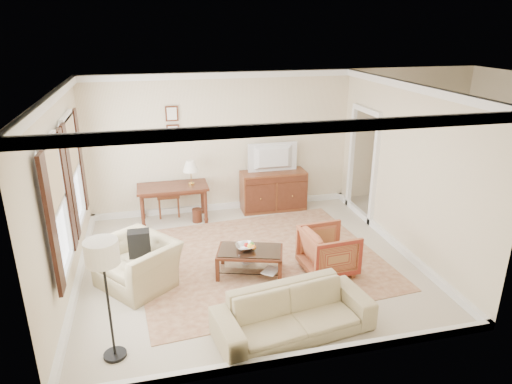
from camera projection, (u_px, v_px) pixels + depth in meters
name	position (u px, v px, depth m)	size (l,w,h in m)	color
room_shell	(248.00, 117.00, 6.82)	(5.51, 5.01, 2.91)	beige
annex_bedroom	(445.00, 198.00, 9.59)	(3.00, 2.70, 2.90)	beige
window_front	(57.00, 207.00, 5.91)	(0.12, 1.56, 1.80)	#CCB284
window_rear	(73.00, 171.00, 7.37)	(0.12, 1.56, 1.80)	#CCB284
doorway	(362.00, 166.00, 9.26)	(0.10, 1.12, 2.25)	white
rug	(259.00, 259.00, 7.80)	(4.01, 3.44, 0.01)	brown
writing_desk	(173.00, 191.00, 9.09)	(1.39, 0.69, 0.76)	#4E2416
desk_chair	(168.00, 191.00, 9.43)	(0.45, 0.45, 1.05)	brown
desk_lamp	(191.00, 173.00, 9.05)	(0.32, 0.32, 0.50)	silver
framed_prints	(172.00, 123.00, 9.04)	(0.25, 0.04, 0.68)	#4E2416
sideboard	(273.00, 191.00, 9.77)	(1.38, 0.53, 0.85)	brown
tv	(274.00, 149.00, 9.43)	(1.00, 0.58, 0.13)	black
coffee_table	(250.00, 256.00, 7.23)	(1.16, 0.88, 0.44)	#4E2416
fruit_bowl	(245.00, 246.00, 7.20)	(0.42, 0.42, 0.10)	silver
book_a	(240.00, 261.00, 7.39)	(0.28, 0.04, 0.38)	brown
book_b	(265.00, 269.00, 7.16)	(0.28, 0.03, 0.38)	brown
striped_armchair	(329.00, 249.00, 7.28)	(0.79, 0.74, 0.81)	maroon
club_armchair	(137.00, 256.00, 6.89)	(1.11, 0.72, 0.97)	tan
backpack	(139.00, 241.00, 6.80)	(0.32, 0.22, 0.40)	black
sofa	(294.00, 306.00, 5.82)	(2.04, 0.60, 0.80)	tan
floor_lamp	(103.00, 261.00, 5.08)	(0.38, 0.38, 1.55)	black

